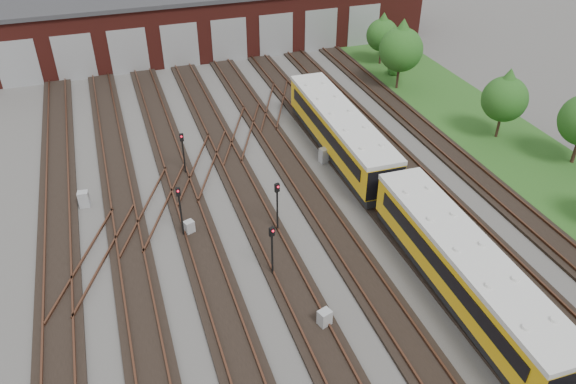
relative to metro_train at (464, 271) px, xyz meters
name	(u,v)px	position (x,y,z in m)	size (l,w,h in m)	color
ground	(329,282)	(-6.00, 3.38, -1.94)	(120.00, 120.00, 0.00)	#494643
track_network	(322,274)	(-6.17, 3.97, -1.83)	(30.40, 70.00, 0.33)	black
maintenance_shed	(188,17)	(-6.01, 43.35, 1.27)	(51.00, 12.50, 6.35)	#4E1813
grass_verge	(505,143)	(13.00, 13.38, -1.91)	(8.00, 55.00, 0.05)	#23501A
metro_train	(464,271)	(0.00, 0.00, 0.00)	(3.08, 47.22, 3.13)	black
signal_mast_0	(272,245)	(-8.76, 4.87, 0.21)	(0.31, 0.30, 3.35)	black
signal_mast_1	(180,206)	(-12.80, 9.91, 0.32)	(0.29, 0.27, 3.55)	black
signal_mast_2	(183,149)	(-11.39, 16.93, 0.16)	(0.30, 0.28, 3.25)	black
signal_mast_3	(277,202)	(-7.28, 8.49, 0.33)	(0.31, 0.29, 3.54)	black
relay_cabinet_0	(189,228)	(-12.40, 10.05, -1.46)	(0.57, 0.47, 0.95)	#9C9EA1
relay_cabinet_1	(84,199)	(-18.32, 15.18, -1.38)	(0.66, 0.55, 1.10)	#9C9EA1
relay_cabinet_2	(325,319)	(-7.44, 0.49, -1.42)	(0.62, 0.52, 1.03)	#9C9EA1
relay_cabinet_3	(324,155)	(-1.45, 15.34, -1.38)	(0.67, 0.56, 1.12)	#9C9EA1
relay_cabinet_4	(333,146)	(-0.31, 16.47, -1.38)	(0.67, 0.56, 1.11)	#9C9EA1
tree_0	(402,44)	(10.00, 25.59, 2.27)	(3.95, 3.95, 6.54)	#362018
tree_1	(383,31)	(11.31, 31.68, 1.45)	(3.18, 3.18, 5.27)	#362018
tree_2	(506,94)	(12.90, 14.47, 1.76)	(3.47, 3.47, 5.75)	#362018
bush_1	(394,68)	(11.32, 28.65, -1.29)	(1.29, 1.29, 1.29)	#1E4A15
bush_2	(388,49)	(13.11, 33.52, -1.18)	(1.52, 1.52, 1.52)	#1E4A15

